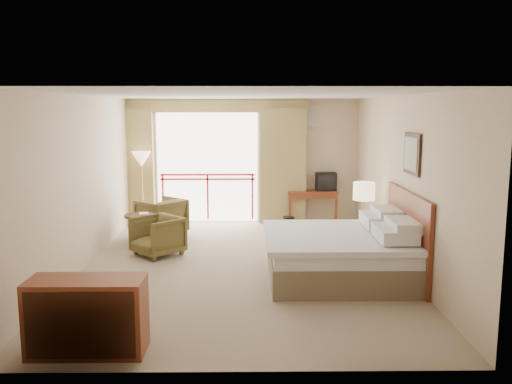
{
  "coord_description": "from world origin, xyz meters",
  "views": [
    {
      "loc": [
        0.12,
        -8.37,
        2.52
      ],
      "look_at": [
        0.23,
        0.4,
        1.14
      ],
      "focal_mm": 38.0,
      "sensor_mm": 36.0,
      "label": 1
    }
  ],
  "objects_px": {
    "tv": "(326,181)",
    "side_table": "(140,225)",
    "armchair_near": "(158,255)",
    "floor_lamp": "(141,162)",
    "wastebasket": "(288,224)",
    "table_lamp": "(364,192)",
    "bed": "(342,253)",
    "desk": "(312,197)",
    "nightstand": "(363,236)",
    "dresser": "(87,316)",
    "armchair_far": "(162,235)"
  },
  "relations": [
    {
      "from": "armchair_far",
      "to": "floor_lamp",
      "type": "xyz_separation_m",
      "value": [
        -0.53,
        0.91,
        1.37
      ]
    },
    {
      "from": "wastebasket",
      "to": "armchair_near",
      "type": "bearing_deg",
      "value": -142.94
    },
    {
      "from": "table_lamp",
      "to": "armchair_near",
      "type": "xyz_separation_m",
      "value": [
        -3.58,
        -0.27,
        -1.05
      ]
    },
    {
      "from": "bed",
      "to": "table_lamp",
      "type": "relative_size",
      "value": 3.19
    },
    {
      "from": "nightstand",
      "to": "armchair_near",
      "type": "height_order",
      "value": "nightstand"
    },
    {
      "from": "table_lamp",
      "to": "armchair_far",
      "type": "relative_size",
      "value": 0.82
    },
    {
      "from": "nightstand",
      "to": "side_table",
      "type": "xyz_separation_m",
      "value": [
        -4.01,
        0.39,
        0.13
      ]
    },
    {
      "from": "floor_lamp",
      "to": "tv",
      "type": "bearing_deg",
      "value": 4.09
    },
    {
      "from": "table_lamp",
      "to": "bed",
      "type": "bearing_deg",
      "value": -112.17
    },
    {
      "from": "armchair_near",
      "to": "side_table",
      "type": "height_order",
      "value": "side_table"
    },
    {
      "from": "table_lamp",
      "to": "nightstand",
      "type": "bearing_deg",
      "value": -90.0
    },
    {
      "from": "tv",
      "to": "armchair_far",
      "type": "bearing_deg",
      "value": -176.56
    },
    {
      "from": "wastebasket",
      "to": "armchair_far",
      "type": "distance_m",
      "value": 2.58
    },
    {
      "from": "tv",
      "to": "armchair_near",
      "type": "xyz_separation_m",
      "value": [
        -3.26,
        -2.68,
        -0.91
      ]
    },
    {
      "from": "tv",
      "to": "armchair_far",
      "type": "relative_size",
      "value": 0.54
    },
    {
      "from": "tv",
      "to": "armchair_far",
      "type": "distance_m",
      "value": 3.75
    },
    {
      "from": "bed",
      "to": "nightstand",
      "type": "height_order",
      "value": "bed"
    },
    {
      "from": "desk",
      "to": "side_table",
      "type": "xyz_separation_m",
      "value": [
        -3.38,
        -2.12,
        -0.15
      ]
    },
    {
      "from": "desk",
      "to": "table_lamp",
      "type": "bearing_deg",
      "value": -74.59
    },
    {
      "from": "tv",
      "to": "side_table",
      "type": "height_order",
      "value": "tv"
    },
    {
      "from": "table_lamp",
      "to": "floor_lamp",
      "type": "height_order",
      "value": "floor_lamp"
    },
    {
      "from": "wastebasket",
      "to": "side_table",
      "type": "bearing_deg",
      "value": -157.17
    },
    {
      "from": "table_lamp",
      "to": "floor_lamp",
      "type": "relative_size",
      "value": 0.42
    },
    {
      "from": "desk",
      "to": "nightstand",
      "type": "bearing_deg",
      "value": -74.87
    },
    {
      "from": "bed",
      "to": "nightstand",
      "type": "bearing_deg",
      "value": 67.17
    },
    {
      "from": "nightstand",
      "to": "dresser",
      "type": "relative_size",
      "value": 0.45
    },
    {
      "from": "table_lamp",
      "to": "armchair_near",
      "type": "height_order",
      "value": "table_lamp"
    },
    {
      "from": "nightstand",
      "to": "tv",
      "type": "height_order",
      "value": "tv"
    },
    {
      "from": "nightstand",
      "to": "table_lamp",
      "type": "height_order",
      "value": "table_lamp"
    },
    {
      "from": "table_lamp",
      "to": "tv",
      "type": "relative_size",
      "value": 1.52
    },
    {
      "from": "armchair_far",
      "to": "wastebasket",
      "type": "bearing_deg",
      "value": 138.34
    },
    {
      "from": "table_lamp",
      "to": "dresser",
      "type": "bearing_deg",
      "value": -132.44
    },
    {
      "from": "bed",
      "to": "dresser",
      "type": "height_order",
      "value": "bed"
    },
    {
      "from": "nightstand",
      "to": "floor_lamp",
      "type": "bearing_deg",
      "value": 150.64
    },
    {
      "from": "bed",
      "to": "wastebasket",
      "type": "bearing_deg",
      "value": 100.59
    },
    {
      "from": "tv",
      "to": "side_table",
      "type": "xyz_separation_m",
      "value": [
        -3.68,
        -2.06,
        -0.51
      ]
    },
    {
      "from": "bed",
      "to": "wastebasket",
      "type": "distance_m",
      "value": 3.14
    },
    {
      "from": "tv",
      "to": "wastebasket",
      "type": "bearing_deg",
      "value": -150.56
    },
    {
      "from": "table_lamp",
      "to": "armchair_far",
      "type": "xyz_separation_m",
      "value": [
        -3.76,
        1.22,
        -1.05
      ]
    },
    {
      "from": "armchair_far",
      "to": "floor_lamp",
      "type": "relative_size",
      "value": 0.51
    },
    {
      "from": "floor_lamp",
      "to": "bed",
      "type": "bearing_deg",
      "value": -45.12
    },
    {
      "from": "side_table",
      "to": "dresser",
      "type": "bearing_deg",
      "value": -85.61
    },
    {
      "from": "table_lamp",
      "to": "side_table",
      "type": "xyz_separation_m",
      "value": [
        -4.01,
        0.34,
        -0.65
      ]
    },
    {
      "from": "tv",
      "to": "armchair_near",
      "type": "relative_size",
      "value": 0.59
    },
    {
      "from": "side_table",
      "to": "table_lamp",
      "type": "bearing_deg",
      "value": -4.86
    },
    {
      "from": "desk",
      "to": "wastebasket",
      "type": "bearing_deg",
      "value": -120.71
    },
    {
      "from": "tv",
      "to": "side_table",
      "type": "relative_size",
      "value": 0.75
    },
    {
      "from": "nightstand",
      "to": "armchair_near",
      "type": "relative_size",
      "value": 0.72
    },
    {
      "from": "armchair_near",
      "to": "floor_lamp",
      "type": "distance_m",
      "value": 2.85
    },
    {
      "from": "wastebasket",
      "to": "floor_lamp",
      "type": "bearing_deg",
      "value": 169.0
    }
  ]
}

